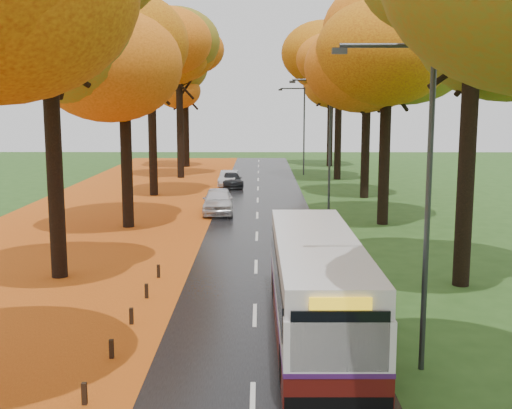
{
  "coord_description": "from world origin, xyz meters",
  "views": [
    {
      "loc": [
        0.16,
        -7.23,
        6.58
      ],
      "look_at": [
        0.0,
        17.91,
        2.6
      ],
      "focal_mm": 45.0,
      "sensor_mm": 36.0,
      "label": 1
    }
  ],
  "objects_px": {
    "streetlamp_near": "(418,182)",
    "streetlamp_mid": "(326,136)",
    "bus": "(317,283)",
    "car_silver": "(229,178)",
    "car_dark": "(231,180)",
    "car_white": "(218,201)",
    "streetlamp_far": "(301,124)"
  },
  "relations": [
    {
      "from": "car_silver",
      "to": "bus",
      "type": "bearing_deg",
      "value": -78.44
    },
    {
      "from": "bus",
      "to": "car_silver",
      "type": "distance_m",
      "value": 33.05
    },
    {
      "from": "car_silver",
      "to": "car_dark",
      "type": "xyz_separation_m",
      "value": [
        0.21,
        -0.53,
        -0.05
      ]
    },
    {
      "from": "streetlamp_mid",
      "to": "car_dark",
      "type": "bearing_deg",
      "value": 115.2
    },
    {
      "from": "streetlamp_near",
      "to": "car_dark",
      "type": "bearing_deg",
      "value": 99.84
    },
    {
      "from": "streetlamp_far",
      "to": "car_silver",
      "type": "height_order",
      "value": "streetlamp_far"
    },
    {
      "from": "car_white",
      "to": "car_silver",
      "type": "bearing_deg",
      "value": 87.33
    },
    {
      "from": "streetlamp_near",
      "to": "streetlamp_mid",
      "type": "distance_m",
      "value": 22.0
    },
    {
      "from": "streetlamp_mid",
      "to": "bus",
      "type": "xyz_separation_m",
      "value": [
        -2.16,
        -19.4,
        -3.25
      ]
    },
    {
      "from": "bus",
      "to": "car_white",
      "type": "xyz_separation_m",
      "value": [
        -4.14,
        20.08,
        -0.66
      ]
    },
    {
      "from": "streetlamp_mid",
      "to": "streetlamp_far",
      "type": "height_order",
      "value": "same"
    },
    {
      "from": "car_silver",
      "to": "streetlamp_mid",
      "type": "bearing_deg",
      "value": -60.51
    },
    {
      "from": "car_dark",
      "to": "streetlamp_far",
      "type": "bearing_deg",
      "value": 48.15
    },
    {
      "from": "streetlamp_far",
      "to": "car_white",
      "type": "bearing_deg",
      "value": -106.45
    },
    {
      "from": "car_dark",
      "to": "bus",
      "type": "bearing_deg",
      "value": -91.5
    },
    {
      "from": "streetlamp_near",
      "to": "bus",
      "type": "relative_size",
      "value": 0.77
    },
    {
      "from": "streetlamp_mid",
      "to": "bus",
      "type": "distance_m",
      "value": 19.79
    },
    {
      "from": "streetlamp_near",
      "to": "car_silver",
      "type": "relative_size",
      "value": 2.12
    },
    {
      "from": "streetlamp_near",
      "to": "streetlamp_mid",
      "type": "relative_size",
      "value": 1.0
    },
    {
      "from": "streetlamp_mid",
      "to": "car_white",
      "type": "bearing_deg",
      "value": 173.85
    },
    {
      "from": "car_white",
      "to": "car_dark",
      "type": "distance_m",
      "value": 12.18
    },
    {
      "from": "bus",
      "to": "car_dark",
      "type": "height_order",
      "value": "bus"
    },
    {
      "from": "streetlamp_mid",
      "to": "car_silver",
      "type": "height_order",
      "value": "streetlamp_mid"
    },
    {
      "from": "streetlamp_near",
      "to": "streetlamp_far",
      "type": "distance_m",
      "value": 44.0
    },
    {
      "from": "streetlamp_near",
      "to": "car_white",
      "type": "xyz_separation_m",
      "value": [
        -6.3,
        22.68,
        -3.91
      ]
    },
    {
      "from": "car_silver",
      "to": "car_dark",
      "type": "height_order",
      "value": "car_silver"
    },
    {
      "from": "car_white",
      "to": "streetlamp_far",
      "type": "bearing_deg",
      "value": 71.03
    },
    {
      "from": "streetlamp_mid",
      "to": "car_silver",
      "type": "bearing_deg",
      "value": 115.07
    },
    {
      "from": "streetlamp_mid",
      "to": "bus",
      "type": "height_order",
      "value": "streetlamp_mid"
    },
    {
      "from": "streetlamp_far",
      "to": "bus",
      "type": "height_order",
      "value": "streetlamp_far"
    },
    {
      "from": "bus",
      "to": "car_silver",
      "type": "xyz_separation_m",
      "value": [
        -4.11,
        32.78,
        -0.81
      ]
    },
    {
      "from": "streetlamp_mid",
      "to": "car_dark",
      "type": "relative_size",
      "value": 2.02
    }
  ]
}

